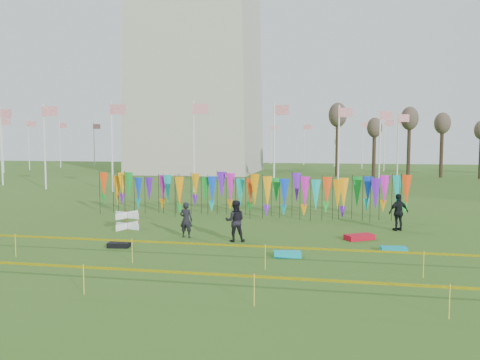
% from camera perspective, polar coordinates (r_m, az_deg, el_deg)
% --- Properties ---
extents(ground, '(160.00, 160.00, 0.00)m').
position_cam_1_polar(ground, '(19.74, -4.08, -8.36)').
color(ground, '#305417').
rests_on(ground, ground).
extents(flagpole_ring, '(57.40, 56.16, 8.00)m').
position_cam_1_polar(flagpole_ring, '(69.23, -5.02, 4.28)').
color(flagpole_ring, silver).
rests_on(flagpole_ring, ground).
extents(banner_row, '(18.64, 0.64, 2.46)m').
position_cam_1_polar(banner_row, '(27.59, 1.01, -1.29)').
color(banner_row, black).
rests_on(banner_row, ground).
extents(caution_tape_near, '(26.00, 0.02, 0.90)m').
position_cam_1_polar(caution_tape_near, '(17.07, -7.22, -7.77)').
color(caution_tape_near, yellow).
rests_on(caution_tape_near, ground).
extents(caution_tape_far, '(26.00, 0.02, 0.90)m').
position_cam_1_polar(caution_tape_far, '(13.77, -12.01, -10.87)').
color(caution_tape_far, yellow).
rests_on(caution_tape_far, ground).
extents(box_kite, '(0.81, 0.81, 0.90)m').
position_cam_1_polar(box_kite, '(24.57, -13.60, -4.82)').
color(box_kite, red).
rests_on(box_kite, ground).
extents(person_left, '(0.62, 0.46, 1.66)m').
position_cam_1_polar(person_left, '(21.95, -6.59, -4.85)').
color(person_left, black).
rests_on(person_left, ground).
extents(person_mid, '(0.99, 0.71, 1.85)m').
position_cam_1_polar(person_mid, '(20.94, -0.59, -5.00)').
color(person_mid, black).
rests_on(person_mid, ground).
extents(person_right, '(1.25, 1.06, 1.86)m').
position_cam_1_polar(person_right, '(24.76, 18.77, -3.74)').
color(person_right, black).
rests_on(person_right, ground).
extents(kite_bag_turquoise, '(1.13, 0.71, 0.21)m').
position_cam_1_polar(kite_bag_turquoise, '(18.40, 5.79, -9.00)').
color(kite_bag_turquoise, '#0DB3C9').
rests_on(kite_bag_turquoise, ground).
extents(kite_bag_red, '(1.44, 1.22, 0.24)m').
position_cam_1_polar(kite_bag_red, '(22.11, 14.35, -6.76)').
color(kite_bag_red, red).
rests_on(kite_bag_red, ground).
extents(kite_bag_black, '(0.96, 0.64, 0.21)m').
position_cam_1_polar(kite_bag_black, '(20.59, -14.53, -7.65)').
color(kite_bag_black, black).
rests_on(kite_bag_black, ground).
extents(kite_bag_teal, '(1.06, 0.57, 0.20)m').
position_cam_1_polar(kite_bag_teal, '(20.16, 18.22, -8.02)').
color(kite_bag_teal, '#0C9AAC').
rests_on(kite_bag_teal, ground).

